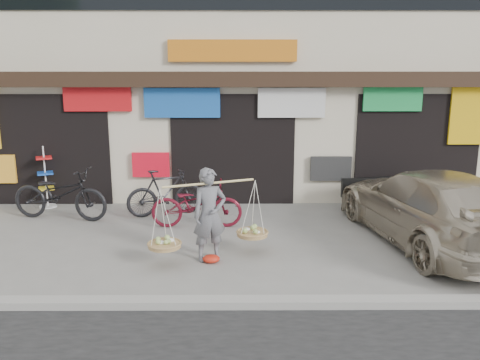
{
  "coord_description": "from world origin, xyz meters",
  "views": [
    {
      "loc": [
        0.1,
        -8.72,
        3.44
      ],
      "look_at": [
        0.16,
        0.9,
        1.2
      ],
      "focal_mm": 38.0,
      "sensor_mm": 36.0,
      "label": 1
    }
  ],
  "objects_px": {
    "bike_2": "(197,204)",
    "suv": "(429,206)",
    "bike_0": "(60,194)",
    "street_vendor": "(210,218)",
    "bike_1": "(166,192)",
    "display_rack": "(46,183)"
  },
  "relations": [
    {
      "from": "street_vendor",
      "to": "display_rack",
      "type": "distance_m",
      "value": 5.35
    },
    {
      "from": "bike_1",
      "to": "bike_2",
      "type": "bearing_deg",
      "value": -157.04
    },
    {
      "from": "street_vendor",
      "to": "bike_1",
      "type": "bearing_deg",
      "value": 91.75
    },
    {
      "from": "bike_0",
      "to": "suv",
      "type": "xyz_separation_m",
      "value": [
        7.66,
        -1.52,
        0.14
      ]
    },
    {
      "from": "bike_0",
      "to": "bike_1",
      "type": "distance_m",
      "value": 2.33
    },
    {
      "from": "suv",
      "to": "street_vendor",
      "type": "bearing_deg",
      "value": 1.74
    },
    {
      "from": "bike_0",
      "to": "suv",
      "type": "height_order",
      "value": "suv"
    },
    {
      "from": "street_vendor",
      "to": "bike_1",
      "type": "relative_size",
      "value": 1.16
    },
    {
      "from": "bike_1",
      "to": "street_vendor",
      "type": "bearing_deg",
      "value": -175.94
    },
    {
      "from": "street_vendor",
      "to": "suv",
      "type": "xyz_separation_m",
      "value": [
        4.2,
        0.9,
        -0.05
      ]
    },
    {
      "from": "bike_2",
      "to": "suv",
      "type": "relative_size",
      "value": 0.36
    },
    {
      "from": "street_vendor",
      "to": "bike_2",
      "type": "relative_size",
      "value": 1.08
    },
    {
      "from": "bike_2",
      "to": "bike_0",
      "type": "bearing_deg",
      "value": 78.51
    },
    {
      "from": "bike_1",
      "to": "bike_2",
      "type": "height_order",
      "value": "bike_1"
    },
    {
      "from": "street_vendor",
      "to": "bike_1",
      "type": "height_order",
      "value": "street_vendor"
    },
    {
      "from": "bike_0",
      "to": "bike_2",
      "type": "height_order",
      "value": "bike_0"
    },
    {
      "from": "bike_2",
      "to": "suv",
      "type": "bearing_deg",
      "value": -102.7
    },
    {
      "from": "bike_0",
      "to": "bike_1",
      "type": "bearing_deg",
      "value": -71.45
    },
    {
      "from": "bike_0",
      "to": "suv",
      "type": "relative_size",
      "value": 0.42
    },
    {
      "from": "bike_2",
      "to": "suv",
      "type": "xyz_separation_m",
      "value": [
        4.58,
        -0.95,
        0.22
      ]
    },
    {
      "from": "bike_2",
      "to": "display_rack",
      "type": "relative_size",
      "value": 1.28
    },
    {
      "from": "display_rack",
      "to": "bike_0",
      "type": "bearing_deg",
      "value": -55.8
    }
  ]
}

